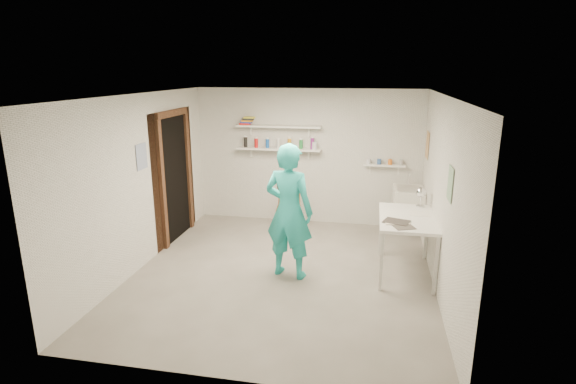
% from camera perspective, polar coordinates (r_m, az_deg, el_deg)
% --- Properties ---
extents(floor, '(4.00, 4.50, 0.02)m').
position_cam_1_polar(floor, '(6.29, -0.69, -10.32)').
color(floor, slate).
rests_on(floor, ground).
extents(ceiling, '(4.00, 4.50, 0.02)m').
position_cam_1_polar(ceiling, '(5.68, -0.77, 12.29)').
color(ceiling, silver).
rests_on(ceiling, wall_back).
extents(wall_back, '(4.00, 0.02, 2.40)m').
position_cam_1_polar(wall_back, '(8.04, 2.48, 4.47)').
color(wall_back, silver).
rests_on(wall_back, ground).
extents(wall_front, '(4.00, 0.02, 2.40)m').
position_cam_1_polar(wall_front, '(3.80, -7.59, -8.25)').
color(wall_front, silver).
rests_on(wall_front, ground).
extents(wall_left, '(0.02, 4.50, 2.40)m').
position_cam_1_polar(wall_left, '(6.56, -18.22, 1.22)').
color(wall_left, silver).
rests_on(wall_left, ground).
extents(wall_right, '(0.02, 4.50, 2.40)m').
position_cam_1_polar(wall_right, '(5.82, 19.05, -0.57)').
color(wall_right, silver).
rests_on(wall_right, ground).
extents(doorway_recess, '(0.02, 0.90, 2.00)m').
position_cam_1_polar(doorway_recess, '(7.50, -14.15, 1.67)').
color(doorway_recess, black).
rests_on(doorway_recess, wall_left).
extents(corridor_box, '(1.40, 1.50, 2.10)m').
position_cam_1_polar(corridor_box, '(7.81, -18.92, 2.21)').
color(corridor_box, brown).
rests_on(corridor_box, ground).
extents(door_lintel, '(0.06, 1.05, 0.10)m').
position_cam_1_polar(door_lintel, '(7.33, -14.55, 9.67)').
color(door_lintel, brown).
rests_on(door_lintel, wall_left).
extents(door_jamb_near, '(0.06, 0.10, 2.00)m').
position_cam_1_polar(door_jamb_near, '(7.06, -15.68, 0.71)').
color(door_jamb_near, brown).
rests_on(door_jamb_near, ground).
extents(door_jamb_far, '(0.06, 0.10, 2.00)m').
position_cam_1_polar(door_jamb_far, '(7.94, -12.53, 2.50)').
color(door_jamb_far, brown).
rests_on(door_jamb_far, ground).
extents(shelf_lower, '(1.50, 0.22, 0.03)m').
position_cam_1_polar(shelf_lower, '(7.97, -1.22, 5.49)').
color(shelf_lower, white).
rests_on(shelf_lower, wall_back).
extents(shelf_upper, '(1.50, 0.22, 0.03)m').
position_cam_1_polar(shelf_upper, '(7.91, -1.23, 8.34)').
color(shelf_upper, white).
rests_on(shelf_upper, wall_back).
extents(ledge_shelf, '(0.70, 0.14, 0.03)m').
position_cam_1_polar(ledge_shelf, '(7.89, 12.14, 3.34)').
color(ledge_shelf, white).
rests_on(ledge_shelf, wall_back).
extents(poster_left, '(0.01, 0.28, 0.36)m').
position_cam_1_polar(poster_left, '(6.52, -18.09, 4.31)').
color(poster_left, '#334C7F').
rests_on(poster_left, wall_left).
extents(poster_right_a, '(0.01, 0.34, 0.42)m').
position_cam_1_polar(poster_right_a, '(7.49, 17.27, 5.72)').
color(poster_right_a, '#995933').
rests_on(poster_right_a, wall_right).
extents(poster_right_b, '(0.01, 0.30, 0.38)m').
position_cam_1_polar(poster_right_b, '(5.22, 19.90, 0.99)').
color(poster_right_b, '#3F724C').
rests_on(poster_right_b, wall_right).
extents(belfast_sink, '(0.48, 0.60, 0.30)m').
position_cam_1_polar(belfast_sink, '(7.55, 15.06, -0.66)').
color(belfast_sink, white).
rests_on(belfast_sink, wall_right).
extents(man, '(0.74, 0.58, 1.81)m').
position_cam_1_polar(man, '(5.90, 0.12, -2.48)').
color(man, '#24B4AF').
rests_on(man, ground).
extents(wall_clock, '(0.33, 0.11, 0.33)m').
position_cam_1_polar(wall_clock, '(6.03, 0.02, 0.90)').
color(wall_clock, '#CABF8A').
rests_on(wall_clock, man).
extents(wooden_chair, '(0.44, 0.43, 0.86)m').
position_cam_1_polar(wooden_chair, '(7.59, 0.08, -2.16)').
color(wooden_chair, brown).
rests_on(wooden_chair, ground).
extents(work_table, '(0.73, 1.22, 0.82)m').
position_cam_1_polar(work_table, '(6.32, 14.71, -6.56)').
color(work_table, white).
rests_on(work_table, ground).
extents(desk_lamp, '(0.15, 0.15, 0.15)m').
position_cam_1_polar(desk_lamp, '(6.61, 16.56, 0.00)').
color(desk_lamp, silver).
rests_on(desk_lamp, work_table).
extents(spray_cans, '(1.26, 0.06, 0.17)m').
position_cam_1_polar(spray_cans, '(7.96, -1.22, 6.20)').
color(spray_cans, black).
rests_on(spray_cans, shelf_lower).
extents(book_stack, '(0.26, 0.14, 0.14)m').
position_cam_1_polar(book_stack, '(8.04, -5.19, 9.00)').
color(book_stack, red).
rests_on(book_stack, shelf_upper).
extents(ledge_pots, '(0.48, 0.07, 0.09)m').
position_cam_1_polar(ledge_pots, '(7.88, 12.17, 3.77)').
color(ledge_pots, silver).
rests_on(ledge_pots, ledge_shelf).
extents(papers, '(0.30, 0.22, 0.02)m').
position_cam_1_polar(papers, '(6.18, 14.97, -2.98)').
color(papers, silver).
rests_on(papers, work_table).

